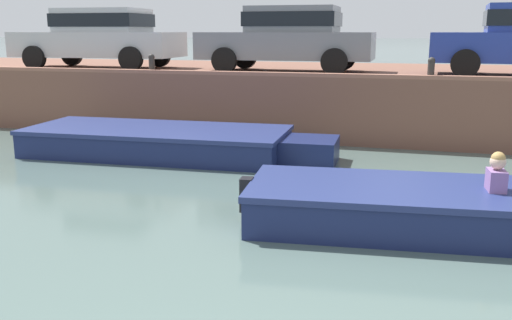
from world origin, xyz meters
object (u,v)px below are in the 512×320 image
(motorboat_passing, at_px, (454,210))
(mooring_bollard_west, at_px, (152,63))
(car_left_inner_grey, at_px, (289,36))
(car_leftmost_silver, at_px, (100,36))
(boat_moored_west_navy, at_px, (169,142))
(mooring_bollard_mid, at_px, (431,67))

(motorboat_passing, bearing_deg, mooring_bollard_west, 141.51)
(car_left_inner_grey, bearing_deg, car_leftmost_silver, 179.98)
(boat_moored_west_navy, height_order, mooring_bollard_mid, mooring_bollard_mid)
(boat_moored_west_navy, distance_m, car_left_inner_grey, 4.32)
(car_leftmost_silver, xyz_separation_m, car_left_inner_grey, (5.12, -0.00, -0.00))
(motorboat_passing, distance_m, car_left_inner_grey, 7.74)
(car_left_inner_grey, bearing_deg, mooring_bollard_mid, -21.10)
(car_left_inner_grey, xyz_separation_m, mooring_bollard_mid, (3.31, -1.28, -0.61))
(motorboat_passing, height_order, car_leftmost_silver, car_leftmost_silver)
(boat_moored_west_navy, xyz_separation_m, mooring_bollard_west, (-1.37, 2.14, 1.44))
(boat_moored_west_navy, bearing_deg, car_leftmost_silver, 135.37)
(car_leftmost_silver, bearing_deg, mooring_bollard_west, -31.39)
(boat_moored_west_navy, xyz_separation_m, car_leftmost_silver, (-3.46, 3.42, 2.05))
(motorboat_passing, relative_size, car_left_inner_grey, 1.37)
(boat_moored_west_navy, distance_m, motorboat_passing, 6.11)
(motorboat_passing, bearing_deg, mooring_bollard_mid, 93.08)
(mooring_bollard_mid, bearing_deg, motorboat_passing, -86.92)
(boat_moored_west_navy, bearing_deg, motorboat_passing, -30.74)
(motorboat_passing, xyz_separation_m, mooring_bollard_mid, (-0.28, 5.26, 1.44))
(motorboat_passing, distance_m, car_leftmost_silver, 11.09)
(boat_moored_west_navy, relative_size, motorboat_passing, 1.09)
(motorboat_passing, relative_size, mooring_bollard_mid, 12.88)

